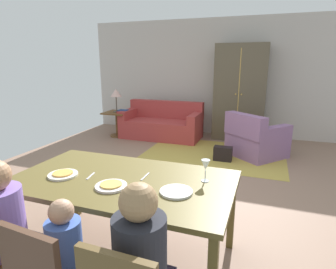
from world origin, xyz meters
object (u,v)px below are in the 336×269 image
plate_near_child (111,186)px  armchair (255,140)px  wine_glass (206,166)px  book_lower (122,112)px  table_lamp (116,94)px  handbag (223,154)px  side_table (117,120)px  person_child (71,268)px  book_upper (123,110)px  person_man (9,240)px  armoire (240,93)px  plate_near_man (63,175)px  couch (162,125)px  plate_near_woman (176,192)px  dining_table (123,186)px

plate_near_child → armchair: 3.66m
wine_glass → book_lower: 4.49m
wine_glass → table_lamp: bearing=128.8°
handbag → side_table: bearing=161.2°
person_child → book_upper: 4.97m
person_man → armoire: (1.01, 5.19, 0.54)m
person_child → table_lamp: size_ratio=1.71×
plate_near_child → book_lower: (-2.06, 3.92, -0.18)m
plate_near_man → wine_glass: bearing=14.3°
armchair → book_upper: size_ratio=5.48×
armoire → side_table: (-2.71, -0.72, -0.67)m
couch → side_table: size_ratio=3.11×
armchair → wine_glass: bearing=-94.9°
plate_near_woman → table_lamp: bearing=125.2°
plate_near_man → plate_near_child: same height
couch → handbag: couch is taller
wine_glass → book_upper: bearing=127.1°
person_child → book_lower: (-2.06, 4.45, 0.16)m
dining_table → handbag: bearing=81.6°
book_lower → armoire: bearing=16.3°
plate_near_child → side_table: 4.54m
dining_table → armoire: (0.50, 4.48, 0.35)m
armchair → book_upper: bearing=171.0°
couch → side_table: couch is taller
armoire → book_upper: bearing=-165.1°
armoire → table_lamp: bearing=-165.2°
dining_table → book_upper: bearing=118.5°
person_man → book_lower: size_ratio=5.04×
wine_glass → table_lamp: table_lamp is taller
person_child → couch: bearing=104.1°
person_man → table_lamp: bearing=110.9°
plate_near_woman → wine_glass: (0.16, 0.28, 0.12)m
armoire → table_lamp: (-2.71, -0.72, -0.04)m
table_lamp → book_lower: bearing=-10.8°
dining_table → side_table: size_ratio=3.21×
couch → book_upper: 0.97m
plate_near_woman → couch: (-1.69, 4.13, -0.47)m
person_child → book_upper: size_ratio=4.20×
table_lamp → couch: bearing=14.0°
person_child → handbag: size_ratio=2.89×
wine_glass → book_upper: wine_glass is taller
armoire → side_table: size_ratio=3.62×
plate_near_woman → book_lower: size_ratio=1.14×
plate_near_woman → dining_table: bearing=168.9°
person_man → couch: size_ratio=0.61×
dining_table → armoire: bearing=83.7°
plate_near_woman → person_child: (-0.51, -0.61, -0.34)m
plate_near_child → plate_near_woman: size_ratio=1.00×
plate_near_child → wine_glass: bearing=28.3°
wine_glass → handbag: 2.80m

